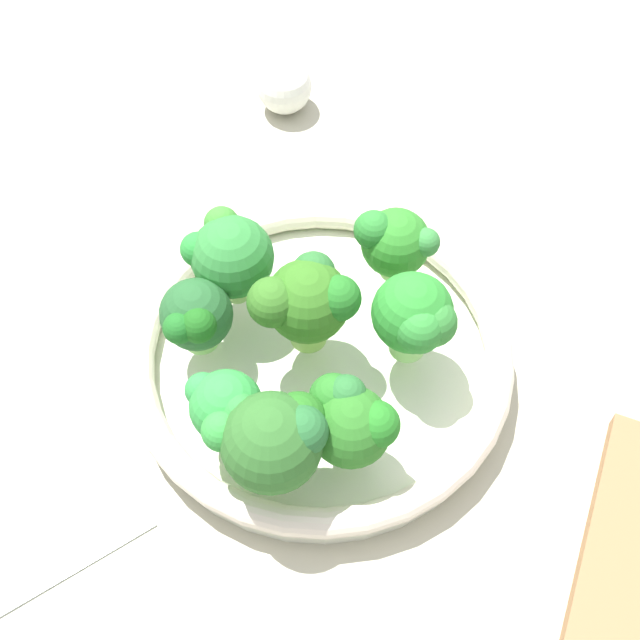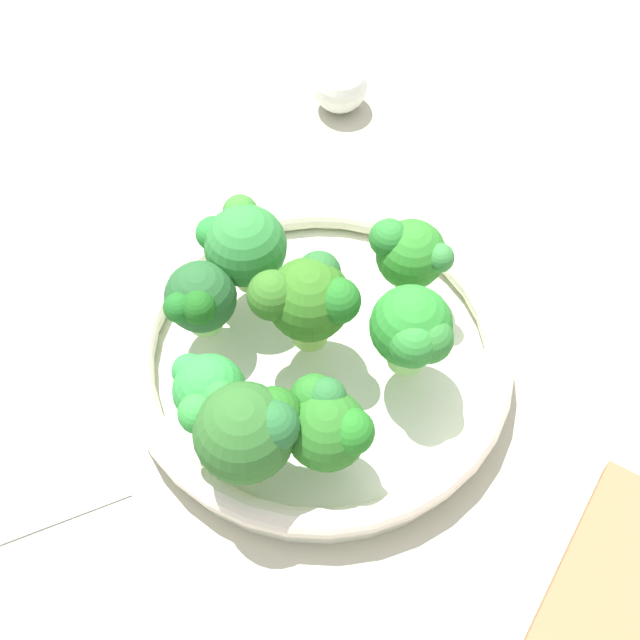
% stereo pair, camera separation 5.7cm
% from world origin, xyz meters
% --- Properties ---
extents(ground_plane, '(1.30, 1.30, 0.03)m').
position_xyz_m(ground_plane, '(0.00, 0.00, -0.01)').
color(ground_plane, '#B1AF94').
extents(bowl, '(0.28, 0.28, 0.04)m').
position_xyz_m(bowl, '(-0.02, -0.02, 0.02)').
color(bowl, silver).
rests_on(bowl, ground_plane).
extents(broccoli_floret_0, '(0.05, 0.06, 0.06)m').
position_xyz_m(broccoli_floret_0, '(-0.08, -0.08, 0.07)').
color(broccoli_floret_0, '#87CC69').
rests_on(broccoli_floret_0, bowl).
extents(broccoli_floret_1, '(0.06, 0.05, 0.06)m').
position_xyz_m(broccoli_floret_1, '(-0.01, -0.12, 0.08)').
color(broccoli_floret_1, '#9EC772').
rests_on(broccoli_floret_1, bowl).
extents(broccoli_floret_2, '(0.06, 0.07, 0.08)m').
position_xyz_m(broccoli_floret_2, '(0.03, -0.11, 0.08)').
color(broccoli_floret_2, '#78C050').
rests_on(broccoli_floret_2, bowl).
extents(broccoli_floret_3, '(0.06, 0.07, 0.08)m').
position_xyz_m(broccoli_floret_3, '(-0.03, -0.03, 0.08)').
color(broccoli_floret_3, '#85B74F').
rests_on(broccoli_floret_3, bowl).
extents(broccoli_floret_4, '(0.06, 0.06, 0.07)m').
position_xyz_m(broccoli_floret_4, '(-0.10, -0.03, 0.08)').
color(broccoli_floret_4, '#9FC674').
rests_on(broccoli_floret_4, bowl).
extents(broccoli_floret_5, '(0.06, 0.06, 0.07)m').
position_xyz_m(broccoli_floret_5, '(0.03, 0.02, 0.08)').
color(broccoli_floret_5, '#8FD170').
rests_on(broccoli_floret_5, bowl).
extents(broccoli_floret_6, '(0.06, 0.05, 0.06)m').
position_xyz_m(broccoli_floret_6, '(-0.03, 0.06, 0.07)').
color(broccoli_floret_6, '#83B55D').
rests_on(broccoli_floret_6, bowl).
extents(broccoli_floret_7, '(0.06, 0.05, 0.06)m').
position_xyz_m(broccoli_floret_7, '(0.05, -0.07, 0.07)').
color(broccoli_floret_7, '#7DB45F').
rests_on(broccoli_floret_7, bowl).
extents(garlic_bulb, '(0.05, 0.05, 0.05)m').
position_xyz_m(garlic_bulb, '(-0.25, 0.17, 0.03)').
color(garlic_bulb, white).
rests_on(garlic_bulb, ground_plane).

